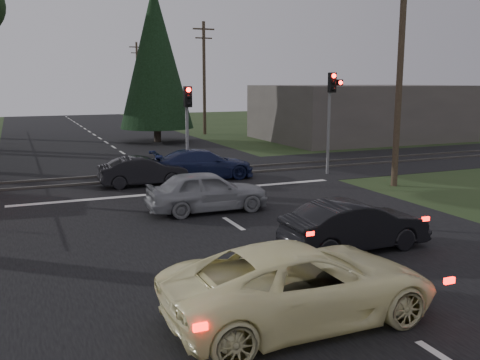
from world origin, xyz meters
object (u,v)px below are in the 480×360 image
traffic_signal_center (188,116)px  utility_pole_near (400,71)px  blue_sedan (203,164)px  traffic_signal_right (332,103)px  dark_car_far (143,171)px  utility_pole_mid (204,76)px  silver_car (207,191)px  cream_coupe (302,283)px  utility_pole_far (138,78)px  dark_hatchback (355,226)px

traffic_signal_center → utility_pole_near: bearing=-32.0°
traffic_signal_center → blue_sedan: traffic_signal_center is taller
traffic_signal_right → dark_car_far: size_ratio=1.28×
traffic_signal_right → utility_pole_mid: utility_pole_mid is taller
silver_car → cream_coupe: bearing=173.6°
utility_pole_mid → dark_car_far: 22.46m
traffic_signal_right → dark_car_far: bearing=175.7°
utility_pole_far → dark_car_far: utility_pole_far is taller
utility_pole_mid → dark_hatchback: utility_pole_mid is taller
cream_coupe → blue_sedan: size_ratio=1.12×
traffic_signal_right → utility_pole_far: size_ratio=0.52×
cream_coupe → silver_car: size_ratio=1.25×
utility_pole_mid → cream_coupe: bearing=-106.4°
traffic_signal_right → utility_pole_far: 45.56m
cream_coupe → silver_car: (1.20, 8.53, -0.02)m
traffic_signal_right → silver_car: bearing=-149.1°
dark_hatchback → blue_sedan: bearing=1.1°
blue_sedan → cream_coupe: bearing=171.4°
utility_pole_near → dark_car_far: 11.28m
traffic_signal_right → utility_pole_far: (0.95, 45.53, 1.41)m
blue_sedan → dark_car_far: size_ratio=1.24×
utility_pole_far → silver_car: utility_pole_far is taller
dark_car_far → utility_pole_far: bearing=-11.0°
traffic_signal_right → silver_car: (-7.75, -4.64, -2.62)m
cream_coupe → dark_hatchback: (3.34, 3.12, -0.07)m
utility_pole_mid → blue_sedan: (-6.85, -19.38, -4.06)m
silver_car → utility_pole_far: bearing=-8.2°
dark_hatchback → silver_car: size_ratio=0.96×
cream_coupe → dark_car_far: bearing=-1.9°
silver_car → dark_car_far: (-0.95, 5.30, -0.09)m
dark_hatchback → utility_pole_mid: bearing=-12.5°
dark_hatchback → utility_pole_near: bearing=-45.3°
traffic_signal_center → cream_coupe: bearing=-99.5°
utility_pole_near → utility_pole_far: bearing=90.0°
dark_hatchback → traffic_signal_center: bearing=4.4°
traffic_signal_right → dark_hatchback: traffic_signal_right is taller
traffic_signal_center → blue_sedan: (0.65, -0.06, -2.14)m
blue_sedan → utility_pole_far: bearing=-5.3°
traffic_signal_center → dark_hatchback: traffic_signal_center is taller
traffic_signal_right → blue_sedan: (-5.89, 1.15, -2.65)m
blue_sedan → dark_car_far: (-2.80, -0.49, -0.06)m
utility_pole_mid → dark_hatchback: (-6.57, -30.58, -4.08)m
traffic_signal_center → silver_car: traffic_signal_center is taller
dark_hatchback → dark_car_far: size_ratio=1.06×
utility_pole_far → cream_coupe: utility_pole_far is taller
utility_pole_far → cream_coupe: size_ratio=1.76×
utility_pole_mid → utility_pole_near: bearing=-90.0°
utility_pole_near → utility_pole_mid: (0.00, 24.00, 0.00)m
utility_pole_far → dark_hatchback: (-6.57, -55.58, -4.08)m
dark_hatchback → blue_sedan: blue_sedan is taller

